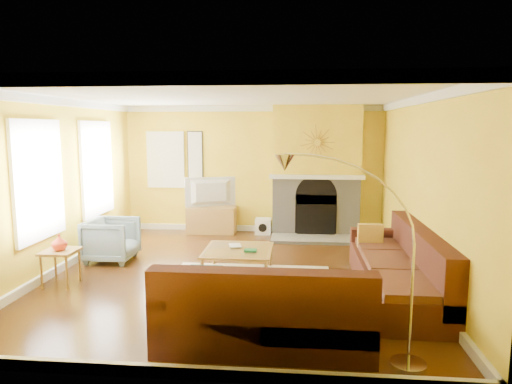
# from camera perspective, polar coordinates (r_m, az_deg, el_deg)

# --- Properties ---
(floor) EXTENTS (5.50, 6.00, 0.02)m
(floor) POSITION_cam_1_polar(r_m,az_deg,el_deg) (7.16, -2.86, -10.28)
(floor) COLOR #542F11
(floor) RESTS_ON ground
(ceiling) EXTENTS (5.50, 6.00, 0.02)m
(ceiling) POSITION_cam_1_polar(r_m,az_deg,el_deg) (6.81, -3.02, 11.98)
(ceiling) COLOR white
(ceiling) RESTS_ON ground
(wall_back) EXTENTS (5.50, 0.02, 2.70)m
(wall_back) POSITION_cam_1_polar(r_m,az_deg,el_deg) (9.83, -0.40, 2.85)
(wall_back) COLOR yellow
(wall_back) RESTS_ON ground
(wall_front) EXTENTS (5.50, 0.02, 2.70)m
(wall_front) POSITION_cam_1_polar(r_m,az_deg,el_deg) (3.95, -9.27, -5.12)
(wall_front) COLOR yellow
(wall_front) RESTS_ON ground
(wall_left) EXTENTS (0.02, 6.00, 2.70)m
(wall_left) POSITION_cam_1_polar(r_m,az_deg,el_deg) (7.75, -23.57, 0.77)
(wall_left) COLOR yellow
(wall_left) RESTS_ON ground
(wall_right) EXTENTS (0.02, 6.00, 2.70)m
(wall_right) POSITION_cam_1_polar(r_m,az_deg,el_deg) (7.01, 19.98, 0.26)
(wall_right) COLOR yellow
(wall_right) RESTS_ON ground
(baseboard) EXTENTS (5.50, 6.00, 0.12)m
(baseboard) POSITION_cam_1_polar(r_m,az_deg,el_deg) (7.14, -2.86, -9.75)
(baseboard) COLOR white
(baseboard) RESTS_ON floor
(crown_molding) EXTENTS (5.50, 6.00, 0.12)m
(crown_molding) POSITION_cam_1_polar(r_m,az_deg,el_deg) (6.81, -3.02, 11.39)
(crown_molding) COLOR white
(crown_molding) RESTS_ON ceiling
(window_left_near) EXTENTS (0.06, 1.22, 1.72)m
(window_left_near) POSITION_cam_1_polar(r_m,az_deg,el_deg) (8.87, -19.36, 2.80)
(window_left_near) COLOR white
(window_left_near) RESTS_ON wall_left
(window_left_far) EXTENTS (0.06, 1.22, 1.72)m
(window_left_far) POSITION_cam_1_polar(r_m,az_deg,el_deg) (7.20, -25.65, 1.34)
(window_left_far) COLOR white
(window_left_far) RESTS_ON wall_left
(window_back) EXTENTS (0.82, 0.06, 1.22)m
(window_back) POSITION_cam_1_polar(r_m,az_deg,el_deg) (10.13, -11.21, 3.99)
(window_back) COLOR white
(window_back) RESTS_ON wall_back
(wall_art) EXTENTS (0.34, 0.04, 1.14)m
(wall_art) POSITION_cam_1_polar(r_m,az_deg,el_deg) (9.97, -7.61, 4.29)
(wall_art) COLOR white
(wall_art) RESTS_ON wall_back
(fireplace) EXTENTS (1.80, 0.40, 2.70)m
(fireplace) POSITION_cam_1_polar(r_m,az_deg,el_deg) (9.58, 7.54, 2.64)
(fireplace) COLOR gray
(fireplace) RESTS_ON floor
(mantel) EXTENTS (1.92, 0.22, 0.08)m
(mantel) POSITION_cam_1_polar(r_m,az_deg,el_deg) (9.35, 7.58, 1.89)
(mantel) COLOR white
(mantel) RESTS_ON fireplace
(hearth) EXTENTS (1.80, 0.70, 0.06)m
(hearth) POSITION_cam_1_polar(r_m,az_deg,el_deg) (9.25, 7.52, -5.85)
(hearth) COLOR gray
(hearth) RESTS_ON floor
(sunburst) EXTENTS (0.70, 0.04, 0.70)m
(sunburst) POSITION_cam_1_polar(r_m,az_deg,el_deg) (9.31, 7.66, 6.19)
(sunburst) COLOR olive
(sunburst) RESTS_ON fireplace
(rug) EXTENTS (2.40, 1.80, 0.02)m
(rug) POSITION_cam_1_polar(r_m,az_deg,el_deg) (6.73, -0.95, -11.33)
(rug) COLOR beige
(rug) RESTS_ON floor
(sectional_sofa) EXTENTS (3.20, 3.48, 0.90)m
(sectional_sofa) POSITION_cam_1_polar(r_m,az_deg,el_deg) (6.04, 6.78, -9.26)
(sectional_sofa) COLOR #441E15
(sectional_sofa) RESTS_ON floor
(coffee_table) EXTENTS (1.03, 1.03, 0.41)m
(coffee_table) POSITION_cam_1_polar(r_m,az_deg,el_deg) (7.09, -2.24, -8.68)
(coffee_table) COLOR white
(coffee_table) RESTS_ON floor
(media_console) EXTENTS (1.03, 0.46, 0.56)m
(media_console) POSITION_cam_1_polar(r_m,az_deg,el_deg) (9.84, -5.57, -3.47)
(media_console) COLOR olive
(media_console) RESTS_ON floor
(tv) EXTENTS (1.07, 0.51, 0.63)m
(tv) POSITION_cam_1_polar(r_m,az_deg,el_deg) (9.73, -5.62, -0.03)
(tv) COLOR black
(tv) RESTS_ON media_console
(subwoofer) EXTENTS (0.33, 0.33, 0.33)m
(subwoofer) POSITION_cam_1_polar(r_m,az_deg,el_deg) (9.72, 0.91, -4.28)
(subwoofer) COLOR white
(subwoofer) RESTS_ON floor
(armchair) EXTENTS (0.80, 0.77, 0.73)m
(armchair) POSITION_cam_1_polar(r_m,az_deg,el_deg) (8.12, -17.60, -5.71)
(armchair) COLOR gray
(armchair) RESTS_ON floor
(side_table) EXTENTS (0.47, 0.47, 0.51)m
(side_table) POSITION_cam_1_polar(r_m,az_deg,el_deg) (7.18, -23.20, -8.67)
(side_table) COLOR olive
(side_table) RESTS_ON floor
(vase) EXTENTS (0.22, 0.22, 0.23)m
(vase) POSITION_cam_1_polar(r_m,az_deg,el_deg) (7.09, -23.37, -5.80)
(vase) COLOR #E34121
(vase) RESTS_ON side_table
(book) EXTENTS (0.24, 0.28, 0.02)m
(book) POSITION_cam_1_polar(r_m,az_deg,el_deg) (7.15, -3.37, -6.75)
(book) COLOR white
(book) RESTS_ON coffee_table
(arc_lamp) EXTENTS (1.28, 0.36, 2.00)m
(arc_lamp) POSITION_cam_1_polar(r_m,az_deg,el_deg) (4.34, 12.00, -8.79)
(arc_lamp) COLOR silver
(arc_lamp) RESTS_ON floor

